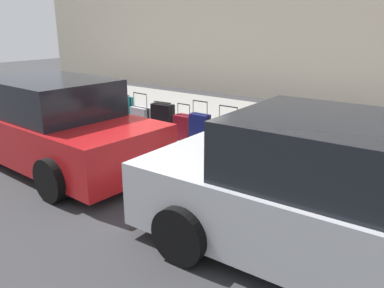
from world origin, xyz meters
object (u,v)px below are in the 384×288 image
at_px(suitcase_silver_2, 315,154).
at_px(suitcase_teal_3, 283,146).
at_px(parked_car_silver_0, 347,201).
at_px(suitcase_olive_4, 255,140).
at_px(suitcase_silver_9, 141,119).
at_px(suitcase_teal_10, 125,112).
at_px(bollard_post, 73,101).
at_px(suitcase_black_8, 163,120).
at_px(parked_car_red_1, 52,125).
at_px(suitcase_maroon_7, 184,127).
at_px(fire_hydrant, 97,106).
at_px(suitcase_navy_6, 200,130).
at_px(suitcase_maroon_0, 384,161).
at_px(suitcase_red_5, 228,135).
at_px(suitcase_black_1, 348,154).

distance_m(suitcase_silver_2, suitcase_teal_3, 0.54).
bearing_deg(parked_car_silver_0, suitcase_olive_4, -45.20).
height_order(suitcase_silver_2, suitcase_silver_9, suitcase_silver_2).
bearing_deg(suitcase_teal_3, suitcase_teal_10, -1.17).
height_order(suitcase_silver_9, bollard_post, bollard_post).
xyz_separation_m(suitcase_black_8, parked_car_red_1, (0.64, 2.21, 0.24)).
bearing_deg(suitcase_silver_2, suitcase_maroon_7, -1.41).
relative_size(suitcase_maroon_7, parked_car_silver_0, 0.17).
bearing_deg(fire_hydrant, bollard_post, 11.74).
height_order(suitcase_navy_6, suitcase_maroon_7, suitcase_navy_6).
bearing_deg(suitcase_maroon_7, suitcase_maroon_0, 178.79).
relative_size(suitcase_teal_3, suitcase_teal_10, 0.91).
height_order(suitcase_silver_2, fire_hydrant, suitcase_silver_2).
relative_size(suitcase_teal_10, parked_car_red_1, 0.17).
bearing_deg(suitcase_silver_2, suitcase_black_8, -0.98).
height_order(suitcase_olive_4, suitcase_red_5, suitcase_olive_4).
bearing_deg(bollard_post, suitcase_silver_2, -178.71).
xyz_separation_m(suitcase_red_5, parked_car_red_1, (2.24, 2.22, 0.30)).
xyz_separation_m(suitcase_teal_3, suitcase_black_8, (2.76, -0.07, 0.02)).
xyz_separation_m(suitcase_olive_4, bollard_post, (4.98, 0.23, 0.15)).
bearing_deg(bollard_post, suitcase_maroon_0, -178.99).
distance_m(suitcase_black_8, parked_car_red_1, 2.31).
relative_size(suitcase_teal_3, suitcase_silver_9, 0.80).
xyz_separation_m(suitcase_black_1, suitcase_black_8, (3.79, 0.02, -0.02)).
xyz_separation_m(suitcase_black_1, suitcase_olive_4, (1.61, -0.01, -0.08)).
xyz_separation_m(suitcase_black_1, suitcase_maroon_7, (3.24, 0.01, -0.10)).
bearing_deg(parked_car_red_1, suitcase_olive_4, -141.49).
xyz_separation_m(suitcase_teal_10, fire_hydrant, (0.93, 0.05, 0.03)).
relative_size(suitcase_teal_10, parked_car_silver_0, 0.17).
xyz_separation_m(suitcase_silver_2, suitcase_teal_10, (4.45, -0.07, 0.08)).
height_order(suitcase_maroon_7, parked_car_silver_0, parked_car_silver_0).
bearing_deg(parked_car_red_1, parked_car_silver_0, 180.00).
bearing_deg(fire_hydrant, suitcase_black_8, -178.81).
relative_size(suitcase_silver_2, suitcase_teal_3, 1.26).
xyz_separation_m(suitcase_maroon_0, suitcase_silver_9, (4.91, -0.02, -0.12)).
bearing_deg(suitcase_teal_3, suitcase_silver_9, -0.34).
bearing_deg(suitcase_olive_4, suitcase_maroon_7, 0.81).
distance_m(suitcase_navy_6, suitcase_teal_10, 2.21).
relative_size(suitcase_silver_2, suitcase_black_8, 1.18).
xyz_separation_m(suitcase_black_1, suitcase_teal_3, (1.03, 0.09, -0.04)).
bearing_deg(suitcase_black_8, suitcase_olive_4, -179.09).
distance_m(suitcase_maroon_0, suitcase_navy_6, 3.26).
bearing_deg(suitcase_olive_4, suitcase_silver_2, 175.38).
bearing_deg(bollard_post, parked_car_red_1, 137.10).
distance_m(suitcase_teal_3, suitcase_red_5, 1.16).
height_order(suitcase_black_1, suitcase_silver_2, suitcase_silver_2).
relative_size(suitcase_silver_9, fire_hydrant, 1.17).
bearing_deg(suitcase_silver_9, suitcase_black_1, -179.06).
height_order(suitcase_maroon_0, suitcase_black_1, suitcase_maroon_0).
distance_m(suitcase_teal_3, bollard_post, 5.57).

